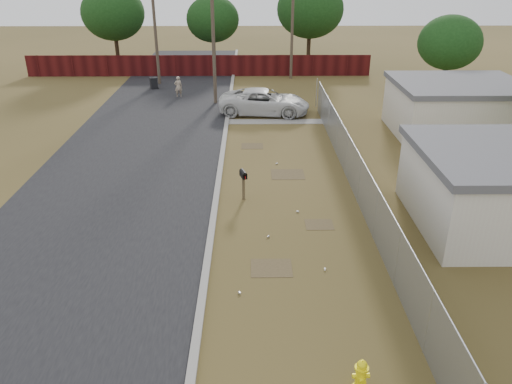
{
  "coord_description": "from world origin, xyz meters",
  "views": [
    {
      "loc": [
        -1.48,
        -19.15,
        9.57
      ],
      "look_at": [
        -1.28,
        -1.29,
        1.1
      ],
      "focal_mm": 35.0,
      "sensor_mm": 36.0,
      "label": 1
    }
  ],
  "objects_px": {
    "pedestrian": "(178,87)",
    "trash_bin": "(154,83)",
    "fire_hydrant": "(361,376)",
    "pickup_truck": "(264,102)",
    "mailbox": "(243,177)"
  },
  "relations": [
    {
      "from": "mailbox",
      "to": "trash_bin",
      "type": "relative_size",
      "value": 1.53
    },
    {
      "from": "fire_hydrant",
      "to": "pickup_truck",
      "type": "xyz_separation_m",
      "value": [
        -1.71,
        23.53,
        0.39
      ]
    },
    {
      "from": "pedestrian",
      "to": "fire_hydrant",
      "type": "bearing_deg",
      "value": 90.96
    },
    {
      "from": "fire_hydrant",
      "to": "trash_bin",
      "type": "height_order",
      "value": "fire_hydrant"
    },
    {
      "from": "fire_hydrant",
      "to": "mailbox",
      "type": "bearing_deg",
      "value": 105.62
    },
    {
      "from": "pickup_truck",
      "to": "pedestrian",
      "type": "bearing_deg",
      "value": 61.11
    },
    {
      "from": "fire_hydrant",
      "to": "pickup_truck",
      "type": "bearing_deg",
      "value": 94.16
    },
    {
      "from": "fire_hydrant",
      "to": "pedestrian",
      "type": "distance_m",
      "value": 29.17
    },
    {
      "from": "trash_bin",
      "to": "fire_hydrant",
      "type": "bearing_deg",
      "value": -71.4
    },
    {
      "from": "trash_bin",
      "to": "mailbox",
      "type": "bearing_deg",
      "value": -69.88
    },
    {
      "from": "pedestrian",
      "to": "trash_bin",
      "type": "relative_size",
      "value": 1.73
    },
    {
      "from": "mailbox",
      "to": "pedestrian",
      "type": "bearing_deg",
      "value": 106.13
    },
    {
      "from": "pickup_truck",
      "to": "pedestrian",
      "type": "height_order",
      "value": "pickup_truck"
    },
    {
      "from": "pedestrian",
      "to": "trash_bin",
      "type": "xyz_separation_m",
      "value": [
        -2.31,
        2.6,
        -0.31
      ]
    },
    {
      "from": "mailbox",
      "to": "trash_bin",
      "type": "xyz_separation_m",
      "value": [
        -7.37,
        20.11,
        -0.62
      ]
    }
  ]
}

